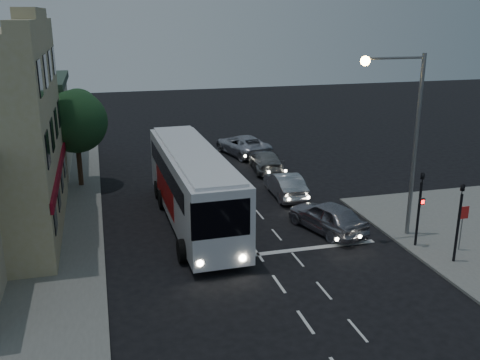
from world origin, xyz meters
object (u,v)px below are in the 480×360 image
object	(u,v)px
car_sedan_a	(285,185)
car_sedan_c	(242,145)
car_sedan_b	(266,161)
tour_bus	(193,184)
street_tree	(75,119)
traffic_signal_side	(460,213)
traffic_signal_main	(420,200)
car_suv	(327,216)
streetlight	(405,126)
regulatory_sign	(463,221)

from	to	relation	value
car_sedan_a	car_sedan_c	world-z (taller)	car_sedan_c
car_sedan_b	tour_bus	bearing A→B (deg)	58.34
car_sedan_c	street_tree	size ratio (longest dim) A/B	0.92
tour_bus	car_sedan_c	size ratio (longest dim) A/B	2.32
tour_bus	traffic_signal_side	bearing A→B (deg)	-38.36
car_sedan_b	street_tree	xyz separation A→B (m)	(-12.84, -0.34, 3.79)
car_sedan_c	tour_bus	bearing A→B (deg)	50.35
tour_bus	car_sedan_c	bearing A→B (deg)	63.46
car_sedan_b	car_sedan_c	distance (m)	4.99
tour_bus	car_sedan_a	distance (m)	7.03
traffic_signal_main	car_sedan_b	bearing A→B (deg)	101.50
tour_bus	car_suv	bearing A→B (deg)	-25.70
traffic_signal_main	streetlight	world-z (taller)	streetlight
car_sedan_b	streetlight	world-z (taller)	streetlight
street_tree	traffic_signal_side	bearing A→B (deg)	-44.50
regulatory_sign	car_sedan_a	bearing A→B (deg)	117.98
car_sedan_b	car_sedan_c	world-z (taller)	car_sedan_c
car_sedan_a	car_sedan_c	bearing A→B (deg)	-88.35
traffic_signal_main	street_tree	xyz separation A→B (m)	(-15.81, 14.25, 2.08)
street_tree	car_sedan_c	bearing A→B (deg)	23.13
street_tree	tour_bus	bearing A→B (deg)	-54.01
car_sedan_c	traffic_signal_main	xyz separation A→B (m)	(3.37, -19.56, 1.63)
tour_bus	traffic_signal_main	size ratio (longest dim) A/B	3.24
traffic_signal_side	streetlight	world-z (taller)	streetlight
tour_bus	street_tree	world-z (taller)	street_tree
car_suv	traffic_signal_main	bearing A→B (deg)	120.96
tour_bus	street_tree	distance (m)	10.49
tour_bus	streetlight	xyz separation A→B (m)	(9.54, -4.55, 3.54)
car_suv	regulatory_sign	xyz separation A→B (m)	(5.02, -4.04, 0.79)
car_sedan_a	streetlight	size ratio (longest dim) A/B	0.51
car_sedan_a	car_sedan_b	world-z (taller)	car_sedan_a
streetlight	street_tree	xyz separation A→B (m)	(-15.55, 12.82, -1.23)
tour_bus	traffic_signal_main	distance (m)	11.47
car_sedan_b	traffic_signal_main	distance (m)	14.98
regulatory_sign	traffic_signal_main	bearing A→B (deg)	149.16
car_suv	traffic_signal_main	world-z (taller)	traffic_signal_main
street_tree	regulatory_sign	bearing A→B (deg)	-41.08
traffic_signal_main	car_suv	bearing A→B (deg)	137.70
streetlight	street_tree	bearing A→B (deg)	140.49
tour_bus	street_tree	bearing A→B (deg)	124.77
regulatory_sign	streetlight	xyz separation A→B (m)	(-1.96, 2.44, 4.14)
traffic_signal_main	street_tree	distance (m)	21.38
car_sedan_a	regulatory_sign	distance (m)	11.21
tour_bus	traffic_signal_side	size ratio (longest dim) A/B	3.24
car_suv	street_tree	distance (m)	17.19
car_sedan_b	car_suv	bearing A→B (deg)	94.99
car_suv	street_tree	size ratio (longest dim) A/B	0.77
car_sedan_b	traffic_signal_side	xyz separation A→B (m)	(3.67, -16.56, 1.72)
car_sedan_b	regulatory_sign	bearing A→B (deg)	113.40
regulatory_sign	car_sedan_c	bearing A→B (deg)	103.84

